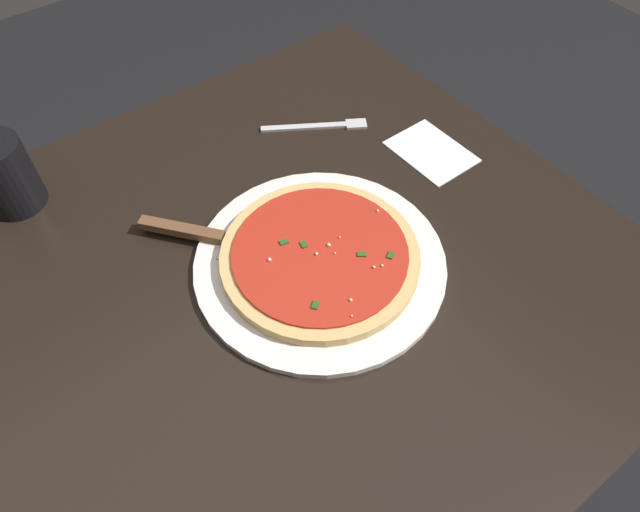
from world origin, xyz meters
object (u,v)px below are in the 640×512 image
object	(u,v)px
napkin_folded_right	(431,152)
cup_tall_drink	(4,175)
fork	(321,126)
pizza_server	(208,236)
serving_plate	(320,262)
pizza	(320,256)

from	to	relation	value
napkin_folded_right	cup_tall_drink	bearing A→B (deg)	-116.66
napkin_folded_right	fork	size ratio (longest dim) A/B	0.81
pizza_server	cup_tall_drink	size ratio (longest dim) A/B	1.73
cup_tall_drink	napkin_folded_right	xyz separation A→B (m)	(0.30, 0.60, -0.06)
serving_plate	pizza	size ratio (longest dim) A/B	1.27
serving_plate	fork	distance (m)	0.30
napkin_folded_right	fork	xyz separation A→B (m)	(-0.16, -0.11, 0.00)
cup_tall_drink	fork	xyz separation A→B (m)	(0.14, 0.49, -0.05)
serving_plate	cup_tall_drink	distance (m)	0.49
pizza	fork	world-z (taller)	pizza
pizza	serving_plate	bearing A→B (deg)	-171.09
serving_plate	napkin_folded_right	xyz separation A→B (m)	(-0.08, 0.29, -0.00)
pizza_server	fork	distance (m)	0.31
fork	napkin_folded_right	bearing A→B (deg)	34.21
serving_plate	cup_tall_drink	bearing A→B (deg)	-141.38
pizza_server	cup_tall_drink	distance (m)	0.32
fork	pizza	bearing A→B (deg)	-36.87
pizza	fork	bearing A→B (deg)	143.13
serving_plate	napkin_folded_right	size ratio (longest dim) A/B	2.64
cup_tall_drink	napkin_folded_right	size ratio (longest dim) A/B	0.84
serving_plate	pizza	xyz separation A→B (m)	(0.00, 0.00, 0.01)
pizza	napkin_folded_right	distance (m)	0.31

